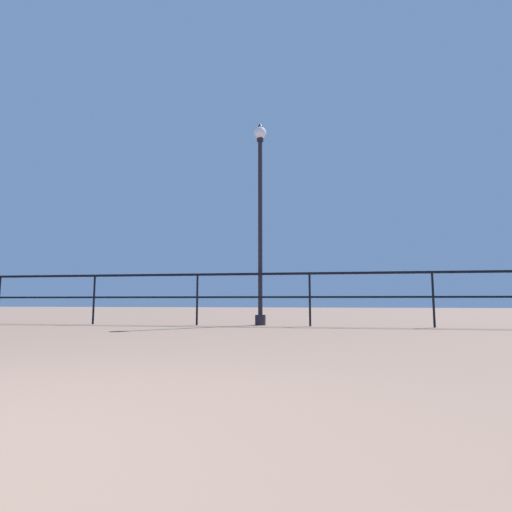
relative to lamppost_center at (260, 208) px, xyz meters
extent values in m
cube|color=black|center=(-0.14, -0.24, -1.49)|extent=(21.87, 0.05, 0.05)
cube|color=black|center=(-0.14, -0.24, -1.98)|extent=(21.87, 0.04, 0.04)
cylinder|color=black|center=(-3.78, -0.24, -2.03)|extent=(0.04, 0.04, 1.09)
cylinder|color=black|center=(-1.35, -0.24, -2.03)|extent=(0.04, 0.04, 1.09)
cylinder|color=black|center=(1.08, -0.24, -2.03)|extent=(0.04, 0.04, 1.09)
cylinder|color=black|center=(3.51, -0.24, -2.03)|extent=(0.04, 0.04, 1.09)
cylinder|color=black|center=(0.00, 0.00, -2.47)|extent=(0.23, 0.23, 0.22)
cylinder|color=black|center=(0.00, 0.00, -0.40)|extent=(0.10, 0.10, 3.92)
cylinder|color=black|center=(0.00, 0.00, 1.59)|extent=(0.15, 0.15, 0.06)
sphere|color=white|center=(0.00, 0.00, 1.76)|extent=(0.28, 0.28, 0.28)
cone|color=black|center=(0.00, 0.00, 1.95)|extent=(0.12, 0.12, 0.10)
camera|label=1|loc=(1.26, -8.59, -2.05)|focal=27.79mm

